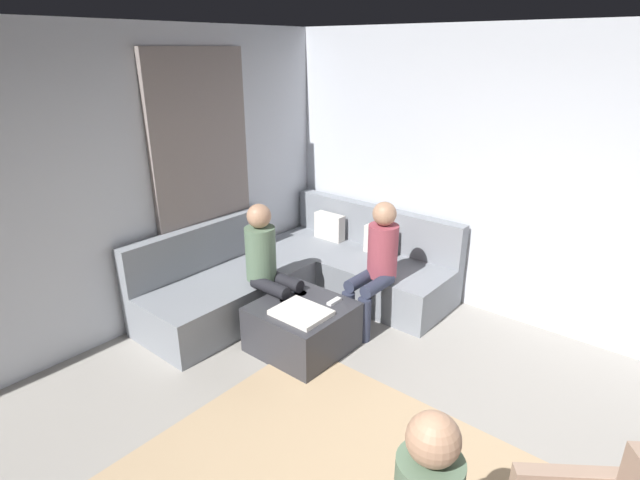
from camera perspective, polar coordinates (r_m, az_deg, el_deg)
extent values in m
cube|color=silver|center=(4.83, 25.78, 5.37)|extent=(6.00, 0.12, 2.70)
cube|color=silver|center=(4.49, -27.25, 4.04)|extent=(0.12, 6.00, 2.70)
cube|color=gray|center=(5.05, -13.14, 6.39)|extent=(0.06, 1.10, 2.50)
cube|color=gray|center=(5.45, 4.02, -3.64)|extent=(2.10, 0.85, 0.42)
cube|color=gray|center=(5.56, 6.29, 1.64)|extent=(2.10, 0.14, 0.45)
cube|color=gray|center=(5.00, -10.62, -6.38)|extent=(0.85, 1.70, 0.42)
cube|color=gray|center=(5.08, -13.53, -0.76)|extent=(0.14, 1.70, 0.45)
cube|color=silver|center=(5.73, 1.09, 1.27)|extent=(0.36, 0.12, 0.36)
cube|color=silver|center=(5.35, 6.95, -0.38)|extent=(0.36, 0.12, 0.36)
cube|color=#333338|center=(4.43, -2.05, -9.89)|extent=(0.76, 0.76, 0.42)
cube|color=white|center=(4.18, -2.17, -8.30)|extent=(0.44, 0.36, 0.04)
cylinder|color=#334C72|center=(4.55, -2.65, -5.28)|extent=(0.08, 0.08, 0.10)
cube|color=white|center=(4.36, 1.63, -7.03)|extent=(0.05, 0.15, 0.02)
cylinder|color=#2D3347|center=(4.55, 5.05, -9.06)|extent=(0.12, 0.12, 0.42)
cylinder|color=#2D3347|center=(4.64, 3.21, -8.36)|extent=(0.12, 0.12, 0.42)
cylinder|color=#2D3347|center=(4.57, 6.61, -5.14)|extent=(0.12, 0.40, 0.12)
cylinder|color=#2D3347|center=(4.65, 4.76, -4.52)|extent=(0.12, 0.40, 0.12)
cylinder|color=#993F4C|center=(4.66, 7.18, -1.22)|extent=(0.28, 0.28, 0.50)
sphere|color=tan|center=(4.54, 7.39, 2.99)|extent=(0.22, 0.22, 0.22)
cylinder|color=black|center=(4.63, -2.24, -8.37)|extent=(0.12, 0.12, 0.42)
cylinder|color=black|center=(4.52, -3.79, -9.23)|extent=(0.12, 0.12, 0.42)
cylinder|color=black|center=(4.63, -4.14, -4.66)|extent=(0.40, 0.12, 0.12)
cylinder|color=black|center=(4.51, -5.72, -5.42)|extent=(0.40, 0.12, 0.12)
cylinder|color=#597259|center=(4.60, -6.80, -1.52)|extent=(0.28, 0.28, 0.50)
sphere|color=tan|center=(4.47, -6.99, 2.74)|extent=(0.22, 0.22, 0.22)
sphere|color=tan|center=(2.14, 12.82, -21.30)|extent=(0.22, 0.22, 0.22)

